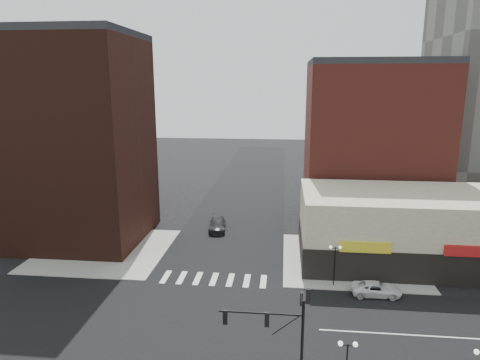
{
  "coord_description": "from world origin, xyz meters",
  "views": [
    {
      "loc": [
        6.84,
        -31.94,
        19.86
      ],
      "look_at": [
        2.79,
        6.42,
        11.0
      ],
      "focal_mm": 32.0,
      "sensor_mm": 36.0,
      "label": 1
    }
  ],
  "objects_px": {
    "dark_sedan_north": "(217,225)",
    "traffic_signal": "(287,327)",
    "street_lamp_ne": "(335,255)",
    "white_suv": "(376,289)",
    "street_lamp_se_a": "(347,356)"
  },
  "relations": [
    {
      "from": "dark_sedan_north",
      "to": "traffic_signal",
      "type": "bearing_deg",
      "value": -79.79
    },
    {
      "from": "street_lamp_ne",
      "to": "white_suv",
      "type": "distance_m",
      "value": 4.89
    },
    {
      "from": "traffic_signal",
      "to": "white_suv",
      "type": "bearing_deg",
      "value": 59.05
    },
    {
      "from": "street_lamp_se_a",
      "to": "street_lamp_ne",
      "type": "height_order",
      "value": "same"
    },
    {
      "from": "traffic_signal",
      "to": "street_lamp_ne",
      "type": "relative_size",
      "value": 1.87
    },
    {
      "from": "white_suv",
      "to": "traffic_signal",
      "type": "bearing_deg",
      "value": 148.5
    },
    {
      "from": "street_lamp_se_a",
      "to": "street_lamp_ne",
      "type": "xyz_separation_m",
      "value": [
        1.0,
        16.0,
        0.0
      ]
    },
    {
      "from": "street_lamp_ne",
      "to": "white_suv",
      "type": "relative_size",
      "value": 0.89
    },
    {
      "from": "street_lamp_se_a",
      "to": "dark_sedan_north",
      "type": "xyz_separation_m",
      "value": [
        -13.1,
        31.08,
        -2.5
      ]
    },
    {
      "from": "traffic_signal",
      "to": "street_lamp_se_a",
      "type": "xyz_separation_m",
      "value": [
        3.76,
        -0.17,
        -1.67
      ]
    },
    {
      "from": "street_lamp_ne",
      "to": "dark_sedan_north",
      "type": "distance_m",
      "value": 20.8
    },
    {
      "from": "white_suv",
      "to": "dark_sedan_north",
      "type": "height_order",
      "value": "dark_sedan_north"
    },
    {
      "from": "traffic_signal",
      "to": "white_suv",
      "type": "height_order",
      "value": "traffic_signal"
    },
    {
      "from": "traffic_signal",
      "to": "street_lamp_ne",
      "type": "height_order",
      "value": "traffic_signal"
    },
    {
      "from": "street_lamp_se_a",
      "to": "white_suv",
      "type": "xyz_separation_m",
      "value": [
        4.83,
        14.5,
        -2.64
      ]
    }
  ]
}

